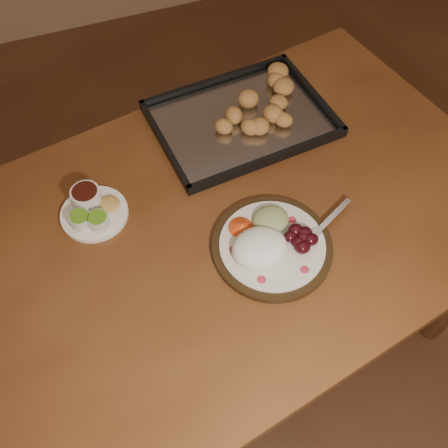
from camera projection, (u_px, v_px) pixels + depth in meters
name	position (u px, v px, depth m)	size (l,w,h in m)	color
ground	(240.00, 323.00, 1.85)	(4.00, 4.00, 0.00)	brown
dining_table	(215.00, 246.00, 1.28)	(1.64, 1.16, 0.75)	brown
dinner_plate	(270.00, 243.00, 1.14)	(0.37, 0.28, 0.06)	black
condiment_saucer	(92.00, 209.00, 1.20)	(0.16, 0.16, 0.05)	white
baking_tray	(241.00, 119.00, 1.37)	(0.50, 0.39, 0.05)	black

